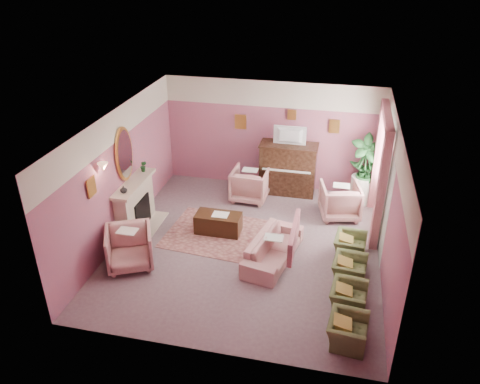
% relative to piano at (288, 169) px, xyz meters
% --- Properties ---
extents(floor, '(5.50, 6.00, 0.01)m').
position_rel_piano_xyz_m(floor, '(-0.50, -2.68, -0.65)').
color(floor, '#715A5F').
rests_on(floor, ground).
extents(ceiling, '(5.50, 6.00, 0.01)m').
position_rel_piano_xyz_m(ceiling, '(-0.50, -2.68, 2.15)').
color(ceiling, white).
rests_on(ceiling, wall_back).
extents(wall_back, '(5.50, 0.02, 2.80)m').
position_rel_piano_xyz_m(wall_back, '(-0.50, 0.32, 0.75)').
color(wall_back, '#82536F').
rests_on(wall_back, floor).
extents(wall_front, '(5.50, 0.02, 2.80)m').
position_rel_piano_xyz_m(wall_front, '(-0.50, -5.68, 0.75)').
color(wall_front, '#82536F').
rests_on(wall_front, floor).
extents(wall_left, '(0.02, 6.00, 2.80)m').
position_rel_piano_xyz_m(wall_left, '(-3.25, -2.68, 0.75)').
color(wall_left, '#82536F').
rests_on(wall_left, floor).
extents(wall_right, '(0.02, 6.00, 2.80)m').
position_rel_piano_xyz_m(wall_right, '(2.25, -2.68, 0.75)').
color(wall_right, '#82536F').
rests_on(wall_right, floor).
extents(picture_rail_band, '(5.50, 0.01, 0.65)m').
position_rel_piano_xyz_m(picture_rail_band, '(-0.50, 0.31, 1.82)').
color(picture_rail_band, beige).
rests_on(picture_rail_band, wall_back).
extents(stripe_panel, '(0.01, 3.00, 2.15)m').
position_rel_piano_xyz_m(stripe_panel, '(2.23, -1.38, 0.42)').
color(stripe_panel, beige).
rests_on(stripe_panel, wall_right).
extents(fireplace_surround, '(0.30, 1.40, 1.10)m').
position_rel_piano_xyz_m(fireplace_surround, '(-3.09, -2.48, -0.10)').
color(fireplace_surround, '#C3B397').
rests_on(fireplace_surround, floor).
extents(fireplace_inset, '(0.18, 0.72, 0.68)m').
position_rel_piano_xyz_m(fireplace_inset, '(-2.99, -2.48, -0.25)').
color(fireplace_inset, black).
rests_on(fireplace_inset, floor).
extents(fire_ember, '(0.06, 0.54, 0.10)m').
position_rel_piano_xyz_m(fire_ember, '(-2.95, -2.48, -0.43)').
color(fire_ember, orange).
rests_on(fire_ember, floor).
extents(mantel_shelf, '(0.40, 1.55, 0.07)m').
position_rel_piano_xyz_m(mantel_shelf, '(-3.06, -2.48, 0.47)').
color(mantel_shelf, '#C3B397').
rests_on(mantel_shelf, fireplace_surround).
extents(hearth, '(0.55, 1.50, 0.02)m').
position_rel_piano_xyz_m(hearth, '(-2.89, -2.48, -0.64)').
color(hearth, '#C3B397').
rests_on(hearth, floor).
extents(mirror_frame, '(0.04, 0.72, 1.20)m').
position_rel_piano_xyz_m(mirror_frame, '(-3.20, -2.48, 1.15)').
color(mirror_frame, gold).
rests_on(mirror_frame, wall_left).
extents(mirror_glass, '(0.01, 0.60, 1.06)m').
position_rel_piano_xyz_m(mirror_glass, '(-3.17, -2.48, 1.15)').
color(mirror_glass, silver).
rests_on(mirror_glass, wall_left).
extents(sconce_shade, '(0.20, 0.20, 0.16)m').
position_rel_piano_xyz_m(sconce_shade, '(-3.12, -3.53, 1.33)').
color(sconce_shade, '#FFB788').
rests_on(sconce_shade, wall_left).
extents(piano, '(1.40, 0.60, 1.30)m').
position_rel_piano_xyz_m(piano, '(0.00, 0.00, 0.00)').
color(piano, '#311C11').
rests_on(piano, floor).
extents(piano_keyshelf, '(1.30, 0.12, 0.06)m').
position_rel_piano_xyz_m(piano_keyshelf, '(-0.00, -0.35, 0.07)').
color(piano_keyshelf, '#311C11').
rests_on(piano_keyshelf, piano).
extents(piano_keys, '(1.20, 0.08, 0.02)m').
position_rel_piano_xyz_m(piano_keys, '(0.00, -0.35, 0.11)').
color(piano_keys, silver).
rests_on(piano_keys, piano).
extents(piano_top, '(1.45, 0.65, 0.04)m').
position_rel_piano_xyz_m(piano_top, '(0.00, 0.00, 0.66)').
color(piano_top, '#311C11').
rests_on(piano_top, piano).
extents(television, '(0.80, 0.12, 0.48)m').
position_rel_piano_xyz_m(television, '(0.00, -0.05, 0.95)').
color(television, black).
rests_on(television, piano).
extents(print_back_left, '(0.30, 0.03, 0.38)m').
position_rel_piano_xyz_m(print_back_left, '(-1.30, 0.28, 1.07)').
color(print_back_left, gold).
rests_on(print_back_left, wall_back).
extents(print_back_right, '(0.26, 0.03, 0.34)m').
position_rel_piano_xyz_m(print_back_right, '(1.05, 0.28, 1.13)').
color(print_back_right, gold).
rests_on(print_back_right, wall_back).
extents(print_back_mid, '(0.22, 0.03, 0.26)m').
position_rel_piano_xyz_m(print_back_mid, '(0.00, 0.28, 1.35)').
color(print_back_mid, gold).
rests_on(print_back_mid, wall_back).
extents(print_left_wall, '(0.03, 0.28, 0.36)m').
position_rel_piano_xyz_m(print_left_wall, '(-3.21, -3.88, 1.07)').
color(print_left_wall, gold).
rests_on(print_left_wall, wall_left).
extents(window_blind, '(0.03, 1.40, 1.80)m').
position_rel_piano_xyz_m(window_blind, '(2.20, -1.13, 1.05)').
color(window_blind, silver).
rests_on(window_blind, wall_right).
extents(curtain_left, '(0.16, 0.34, 2.60)m').
position_rel_piano_xyz_m(curtain_left, '(2.12, -2.05, 0.65)').
color(curtain_left, '#AC5B64').
rests_on(curtain_left, floor).
extents(curtain_right, '(0.16, 0.34, 2.60)m').
position_rel_piano_xyz_m(curtain_right, '(2.12, -0.21, 0.65)').
color(curtain_right, '#AC5B64').
rests_on(curtain_right, floor).
extents(pelmet, '(0.16, 2.20, 0.16)m').
position_rel_piano_xyz_m(pelmet, '(2.12, -1.13, 1.91)').
color(pelmet, '#AC5B64').
rests_on(pelmet, wall_right).
extents(mantel_plant, '(0.16, 0.16, 0.28)m').
position_rel_piano_xyz_m(mantel_plant, '(-3.05, -1.93, 0.64)').
color(mantel_plant, '#1B491F').
rests_on(mantel_plant, mantel_shelf).
extents(mantel_vase, '(0.16, 0.16, 0.16)m').
position_rel_piano_xyz_m(mantel_vase, '(-3.05, -2.98, 0.58)').
color(mantel_vase, beige).
rests_on(mantel_vase, mantel_shelf).
extents(area_rug, '(2.65, 2.01, 0.01)m').
position_rel_piano_xyz_m(area_rug, '(-1.09, -2.36, -0.64)').
color(area_rug, '#8B544D').
rests_on(area_rug, floor).
extents(coffee_table, '(1.00, 0.51, 0.45)m').
position_rel_piano_xyz_m(coffee_table, '(-1.24, -2.26, -0.43)').
color(coffee_table, black).
rests_on(coffee_table, floor).
extents(table_paper, '(0.35, 0.28, 0.01)m').
position_rel_piano_xyz_m(table_paper, '(-1.19, -2.26, -0.20)').
color(table_paper, white).
rests_on(table_paper, coffee_table).
extents(sofa, '(0.61, 1.83, 0.74)m').
position_rel_piano_xyz_m(sofa, '(0.12, -3.01, -0.28)').
color(sofa, tan).
rests_on(sofa, floor).
extents(sofa_throw, '(0.09, 1.39, 0.51)m').
position_rel_piano_xyz_m(sofa_throw, '(0.52, -3.01, -0.05)').
color(sofa_throw, '#AC5B64').
rests_on(sofa_throw, sofa).
extents(floral_armchair_left, '(0.87, 0.87, 0.91)m').
position_rel_piano_xyz_m(floral_armchair_left, '(-0.86, -0.59, -0.20)').
color(floral_armchair_left, tan).
rests_on(floral_armchair_left, floor).
extents(floral_armchair_right, '(0.87, 0.87, 0.91)m').
position_rel_piano_xyz_m(floral_armchair_right, '(1.36, -0.96, -0.20)').
color(floral_armchair_right, tan).
rests_on(floral_armchair_right, floor).
extents(floral_armchair_front, '(0.87, 0.87, 0.91)m').
position_rel_piano_xyz_m(floral_armchair_front, '(-2.63, -3.83, -0.20)').
color(floral_armchair_front, tan).
rests_on(floral_armchair_front, floor).
extents(olive_chair_a, '(0.50, 0.71, 0.61)m').
position_rel_piano_xyz_m(olive_chair_a, '(1.63, -4.99, -0.34)').
color(olive_chair_a, '#586736').
rests_on(olive_chair_a, floor).
extents(olive_chair_b, '(0.50, 0.71, 0.61)m').
position_rel_piano_xyz_m(olive_chair_b, '(1.63, -4.17, -0.34)').
color(olive_chair_b, '#586736').
rests_on(olive_chair_b, floor).
extents(olive_chair_c, '(0.50, 0.71, 0.61)m').
position_rel_piano_xyz_m(olive_chair_c, '(1.63, -3.35, -0.34)').
color(olive_chair_c, '#586736').
rests_on(olive_chair_c, floor).
extents(olive_chair_d, '(0.50, 0.71, 0.61)m').
position_rel_piano_xyz_m(olive_chair_d, '(1.63, -2.53, -0.34)').
color(olive_chair_d, '#586736').
rests_on(olive_chair_d, floor).
extents(side_table, '(0.52, 0.52, 0.70)m').
position_rel_piano_xyz_m(side_table, '(1.85, -0.14, -0.30)').
color(side_table, silver).
rests_on(side_table, floor).
extents(side_plant_big, '(0.30, 0.30, 0.34)m').
position_rel_piano_xyz_m(side_plant_big, '(1.85, -0.14, 0.22)').
color(side_plant_big, '#1B491F').
rests_on(side_plant_big, side_table).
extents(side_plant_small, '(0.16, 0.16, 0.28)m').
position_rel_piano_xyz_m(side_plant_small, '(1.97, -0.24, 0.19)').
color(side_plant_small, '#1B491F').
rests_on(side_plant_small, side_table).
extents(palm_pot, '(0.34, 0.34, 0.34)m').
position_rel_piano_xyz_m(palm_pot, '(1.87, -0.17, -0.48)').
color(palm_pot, '#A54136').
rests_on(palm_pot, floor).
extents(palm_plant, '(0.76, 0.76, 1.44)m').
position_rel_piano_xyz_m(palm_plant, '(1.87, -0.17, 0.41)').
color(palm_plant, '#1B491F').
rests_on(palm_plant, palm_pot).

